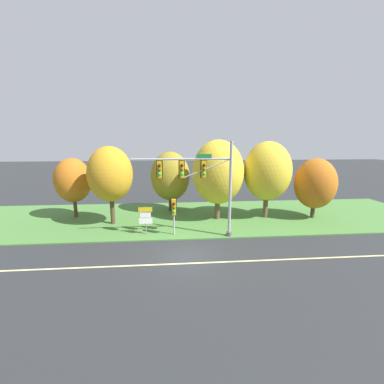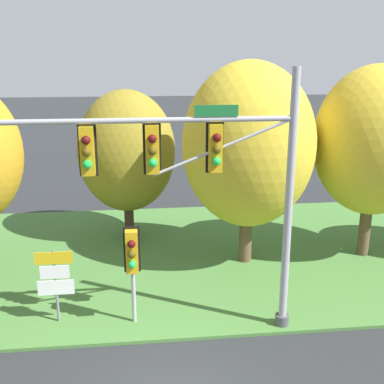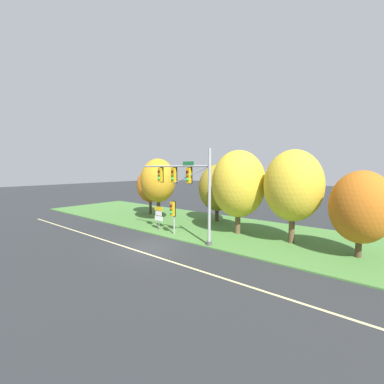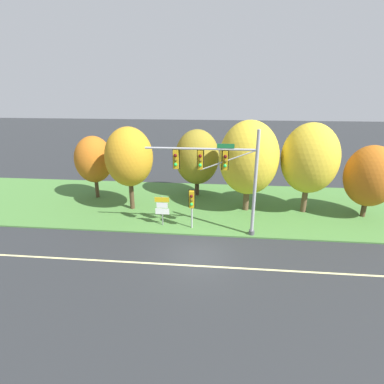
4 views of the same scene
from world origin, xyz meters
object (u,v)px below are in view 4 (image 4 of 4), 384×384
object	(u,v)px
route_sign_post	(162,207)
tree_left_of_mast	(129,157)
tree_tall_centre	(310,159)
tree_behind_signpost	(197,157)
tree_right_far	(370,176)
tree_nearest_road	(94,160)
tree_mid_verge	(249,158)
pedestrian_signal_near_kerb	(192,201)
traffic_signal_mast	(221,170)

from	to	relation	value
route_sign_post	tree_left_of_mast	size ratio (longest dim) A/B	0.33
tree_tall_centre	tree_left_of_mast	bearing A→B (deg)	-176.99
route_sign_post	tree_behind_signpost	world-z (taller)	tree_behind_signpost
tree_behind_signpost	tree_right_far	distance (m)	13.94
tree_nearest_road	tree_left_of_mast	bearing A→B (deg)	-30.66
tree_left_of_mast	tree_tall_centre	xyz separation A→B (m)	(14.12, 0.74, 0.03)
route_sign_post	tree_mid_verge	bearing A→B (deg)	29.73
route_sign_post	tree_nearest_road	distance (m)	9.14
tree_behind_signpost	tree_mid_verge	bearing A→B (deg)	-36.20
pedestrian_signal_near_kerb	tree_right_far	size ratio (longest dim) A/B	0.52
tree_right_far	tree_behind_signpost	bearing A→B (deg)	164.84
pedestrian_signal_near_kerb	route_sign_post	bearing A→B (deg)	169.52
route_sign_post	tree_mid_verge	size ratio (longest dim) A/B	0.30
traffic_signal_mast	tree_right_far	world-z (taller)	traffic_signal_mast
tree_nearest_road	tree_right_far	xyz separation A→B (m)	(22.56, -2.16, -0.27)
route_sign_post	tree_behind_signpost	xyz separation A→B (m)	(1.97, 6.78, 2.23)
route_sign_post	tree_mid_verge	world-z (taller)	tree_mid_verge
route_sign_post	tree_nearest_road	bearing A→B (deg)	143.45
traffic_signal_mast	tree_mid_verge	distance (m)	4.98
tree_nearest_road	tree_behind_signpost	bearing A→B (deg)	9.27
route_sign_post	tree_right_far	bearing A→B (deg)	11.49
tree_behind_signpost	tree_right_far	xyz separation A→B (m)	(13.45, -3.64, -0.35)
tree_nearest_road	tree_right_far	size ratio (longest dim) A/B	1.00
traffic_signal_mast	route_sign_post	xyz separation A→B (m)	(-4.17, 0.89, -3.16)
tree_mid_verge	tree_right_far	world-z (taller)	tree_mid_verge
tree_mid_verge	pedestrian_signal_near_kerb	bearing A→B (deg)	-135.76
pedestrian_signal_near_kerb	tree_nearest_road	world-z (taller)	tree_nearest_road
tree_mid_verge	tree_tall_centre	size ratio (longest dim) A/B	1.02
tree_nearest_road	tree_left_of_mast	distance (m)	4.72
tree_nearest_road	tree_behind_signpost	size ratio (longest dim) A/B	0.92
tree_tall_centre	tree_right_far	bearing A→B (deg)	-6.83
traffic_signal_mast	tree_tall_centre	world-z (taller)	traffic_signal_mast
tree_left_of_mast	tree_behind_signpost	distance (m)	6.45
pedestrian_signal_near_kerb	tree_left_of_mast	size ratio (longest dim) A/B	0.43
tree_right_far	tree_mid_verge	bearing A→B (deg)	177.05
route_sign_post	pedestrian_signal_near_kerb	bearing A→B (deg)	-10.48
traffic_signal_mast	tree_tall_centre	xyz separation A→B (m)	(6.80, 4.55, -0.14)
tree_left_of_mast	tree_mid_verge	size ratio (longest dim) A/B	0.93
tree_left_of_mast	traffic_signal_mast	bearing A→B (deg)	-27.51
route_sign_post	tree_left_of_mast	xyz separation A→B (m)	(-3.15, 2.92, 2.99)
tree_behind_signpost	tree_right_far	size ratio (longest dim) A/B	1.09
traffic_signal_mast	tree_tall_centre	bearing A→B (deg)	33.79
tree_behind_signpost	tree_tall_centre	bearing A→B (deg)	-19.07
tree_left_of_mast	tree_right_far	world-z (taller)	tree_left_of_mast
tree_mid_verge	tree_tall_centre	distance (m)	4.66
tree_mid_verge	tree_right_far	xyz separation A→B (m)	(9.11, -0.47, -1.10)
tree_left_of_mast	tree_mid_verge	xyz separation A→B (m)	(9.45, 0.68, -0.01)
tree_left_of_mast	tree_behind_signpost	xyz separation A→B (m)	(5.12, 3.85, -0.76)
tree_mid_verge	route_sign_post	bearing A→B (deg)	-150.27
tree_mid_verge	tree_tall_centre	bearing A→B (deg)	0.77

